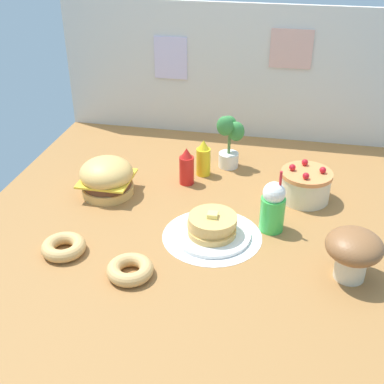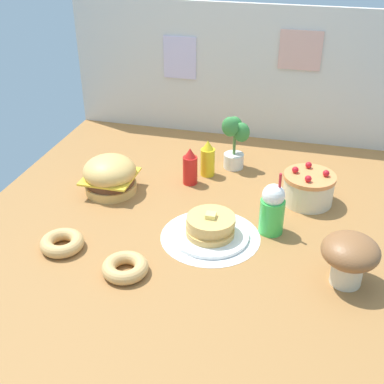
{
  "view_description": "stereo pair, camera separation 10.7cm",
  "coord_description": "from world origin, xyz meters",
  "views": [
    {
      "loc": [
        0.38,
        -1.95,
        1.33
      ],
      "look_at": [
        -0.04,
        0.05,
        0.15
      ],
      "focal_mm": 47.29,
      "sensor_mm": 36.0,
      "label": 1
    },
    {
      "loc": [
        0.48,
        -1.92,
        1.33
      ],
      "look_at": [
        -0.04,
        0.05,
        0.15
      ],
      "focal_mm": 47.29,
      "sensor_mm": 36.0,
      "label": 2
    }
  ],
  "objects": [
    {
      "name": "donut_chocolate",
      "position": [
        -0.2,
        -0.42,
        0.03
      ],
      "size": [
        0.19,
        0.19,
        0.06
      ],
      "color": "tan",
      "rests_on": "ground_plane"
    },
    {
      "name": "layer_cake",
      "position": [
        0.49,
        0.35,
        0.08
      ],
      "size": [
        0.26,
        0.26,
        0.19
      ],
      "color": "beige",
      "rests_on": "ground_plane"
    },
    {
      "name": "pancake_stack",
      "position": [
        0.08,
        -0.08,
        0.05
      ],
      "size": [
        0.35,
        0.35,
        0.12
      ],
      "color": "white",
      "rests_on": "doily_mat"
    },
    {
      "name": "back_wall",
      "position": [
        -0.0,
        1.09,
        0.41
      ],
      "size": [
        2.15,
        0.04,
        0.82
      ],
      "color": "beige",
      "rests_on": "ground_plane"
    },
    {
      "name": "ketchup_bottle",
      "position": [
        -0.14,
        0.39,
        0.1
      ],
      "size": [
        0.08,
        0.08,
        0.21
      ],
      "color": "red",
      "rests_on": "ground_plane"
    },
    {
      "name": "burger",
      "position": [
        -0.51,
        0.2,
        0.09
      ],
      "size": [
        0.27,
        0.27,
        0.2
      ],
      "color": "#DBA859",
      "rests_on": "ground_plane"
    },
    {
      "name": "doily_mat",
      "position": [
        0.08,
        -0.08,
        0.0
      ],
      "size": [
        0.45,
        0.45,
        0.0
      ],
      "primitive_type": "cylinder",
      "color": "white",
      "rests_on": "ground_plane"
    },
    {
      "name": "potted_plant",
      "position": [
        0.06,
        0.63,
        0.17
      ],
      "size": [
        0.15,
        0.12,
        0.32
      ],
      "color": "white",
      "rests_on": "ground_plane"
    },
    {
      "name": "mustard_bottle",
      "position": [
        -0.07,
        0.5,
        0.1
      ],
      "size": [
        0.08,
        0.08,
        0.21
      ],
      "color": "yellow",
      "rests_on": "ground_plane"
    },
    {
      "name": "donut_pink_glaze",
      "position": [
        -0.53,
        -0.33,
        0.03
      ],
      "size": [
        0.19,
        0.19,
        0.06
      ],
      "color": "tan",
      "rests_on": "ground_plane"
    },
    {
      "name": "ground_plane",
      "position": [
        0.0,
        0.0,
        -0.01
      ],
      "size": [
        2.15,
        2.19,
        0.02
      ],
      "primitive_type": "cube",
      "color": "#9E6B38"
    },
    {
      "name": "mushroom_stool",
      "position": [
        0.67,
        -0.25,
        0.13
      ],
      "size": [
        0.23,
        0.23,
        0.22
      ],
      "color": "beige",
      "rests_on": "ground_plane"
    },
    {
      "name": "cream_soda_cup",
      "position": [
        0.34,
        0.04,
        0.12
      ],
      "size": [
        0.11,
        0.11,
        0.31
      ],
      "color": "green",
      "rests_on": "ground_plane"
    }
  ]
}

